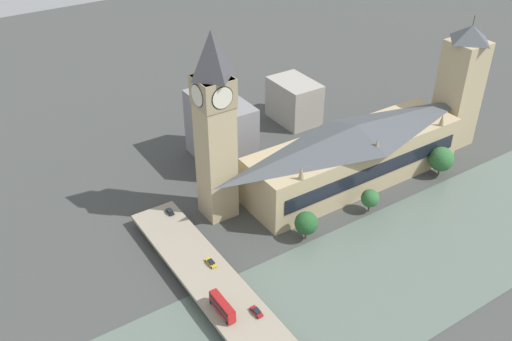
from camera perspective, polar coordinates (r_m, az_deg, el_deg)
ground_plane at (r=215.45m, az=10.54°, el=-3.46°), size 600.00×600.00×0.00m
river_water at (r=199.32m, az=16.71°, el=-7.90°), size 51.53×360.00×0.30m
parliament_hall at (r=222.07m, az=9.84°, el=1.68°), size 24.07×90.31×24.88m
clock_tower at (r=189.04m, az=-4.16°, el=4.72°), size 12.03×12.03×68.68m
victoria_tower at (r=254.21m, az=19.71°, el=7.90°), size 14.16×14.16×56.28m
road_bridge at (r=162.45m, az=-0.02°, el=-16.08°), size 135.06×15.93×4.29m
double_decker_bus_lead at (r=165.02m, az=-3.39°, el=-13.39°), size 11.02×2.54×4.60m
car_northbound_tail at (r=180.96m, az=-4.53°, el=-9.17°), size 4.79×1.75×1.30m
car_southbound_lead at (r=165.86m, az=0.06°, el=-13.93°), size 4.54×1.76×1.42m
car_southbound_mid at (r=202.87m, az=-8.61°, el=-4.08°), size 3.94×1.78×1.45m
city_block_west at (r=265.34m, az=3.83°, el=6.95°), size 23.62×16.35×19.45m
city_block_center at (r=231.20m, az=-3.55°, el=3.96°), size 32.26×16.54×27.98m
tree_embankment_near at (r=193.33m, az=5.05°, el=-5.27°), size 8.04×8.04×10.80m
tree_embankment_mid at (r=236.13m, az=18.05°, el=1.09°), size 9.77×9.77×12.41m
tree_embankment_far at (r=209.66m, az=11.34°, el=-2.75°), size 6.66×6.66×9.15m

